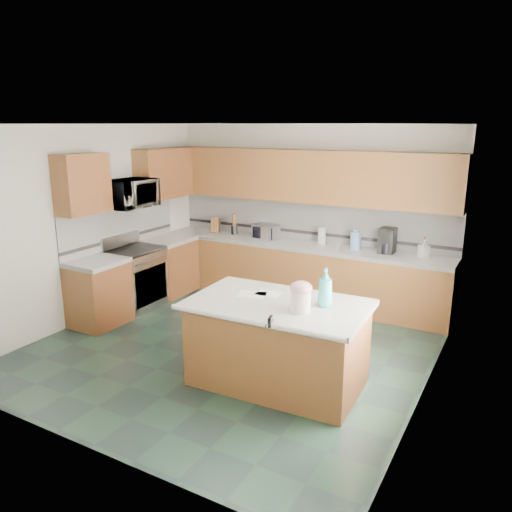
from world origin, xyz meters
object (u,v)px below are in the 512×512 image
Objects in this scene: island_top at (278,305)px; toaster_oven at (266,232)px; island_base at (278,346)px; knife_block at (215,225)px; coffee_maker at (387,240)px; soap_bottle_island at (325,288)px; treat_jar at (301,301)px.

island_top is 4.70× the size of toaster_oven.
knife_block reaches higher than island_base.
island_top is 2.96m from toaster_oven.
soap_bottle_island is at bearing -88.92° from coffee_maker.
treat_jar is (0.31, -0.13, 0.59)m from island_base.
knife_block reaches higher than treat_jar.
treat_jar reaches higher than island_base.
treat_jar is 0.31m from soap_bottle_island.
island_base is at bearing -99.20° from coffee_maker.
island_base is 0.46m from island_top.
knife_block is at bearing 131.79° from island_base.
knife_block is 0.97m from toaster_oven.
knife_block is (-2.79, 2.68, 0.02)m from treat_jar.
coffee_maker is (1.94, 0.03, 0.07)m from toaster_oven.
knife_block is (-2.48, 2.55, 0.15)m from island_top.
soap_bottle_island reaches higher than knife_block.
island_base is at bearing -174.77° from soap_bottle_island.
soap_bottle_island is at bearing 11.82° from island_top.
coffee_maker is at bearing 18.15° from toaster_oven.
island_base is 3.61m from knife_block.
coffee_maker is at bearing 81.76° from soap_bottle_island.
soap_bottle_island is 3.82m from knife_block.
knife_block is at bearing 131.79° from island_top.
coffee_maker reaches higher than island_base.
soap_bottle_island is 2.46m from coffee_maker.
treat_jar is 0.58× the size of coffee_maker.
treat_jar is 2.72m from coffee_maker.
soap_bottle_island is at bearing 59.49° from treat_jar.
knife_block reaches higher than island_top.
island_base is at bearing 177.59° from island_top.
knife_block is at bearing -162.73° from toaster_oven.
soap_bottle_island is 3.13m from toaster_oven.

